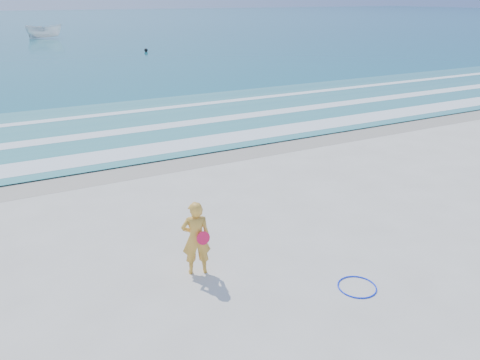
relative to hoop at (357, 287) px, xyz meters
name	(u,v)px	position (x,y,z in m)	size (l,w,h in m)	color
ground	(334,303)	(-0.71, -0.19, -0.01)	(400.00, 400.00, 0.00)	silver
wet_sand	(168,160)	(-0.71, 8.81, -0.01)	(400.00, 2.40, 0.00)	#B2A893
ocean	(8,23)	(-0.71, 104.81, 0.01)	(400.00, 190.00, 0.04)	#19727F
shallow	(128,126)	(-0.71, 13.81, 0.03)	(400.00, 10.00, 0.01)	#59B7AD
foam_near	(155,149)	(-0.71, 10.11, 0.04)	(400.00, 1.40, 0.01)	white
foam_mid	(133,130)	(-0.71, 13.01, 0.04)	(400.00, 0.90, 0.01)	white
foam_far	(114,113)	(-0.71, 16.31, 0.04)	(400.00, 0.60, 0.01)	white
hoop	(357,287)	(0.00, 0.00, 0.00)	(0.75, 0.75, 0.03)	#0D2BEE
boat	(44,31)	(1.54, 62.65, 0.93)	(1.76, 4.67, 1.81)	white
buoy	(146,50)	(8.49, 41.03, 0.20)	(0.35, 0.35, 0.35)	black
woman	(196,238)	(-2.52, 1.93, 0.77)	(0.65, 0.52, 1.56)	gold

